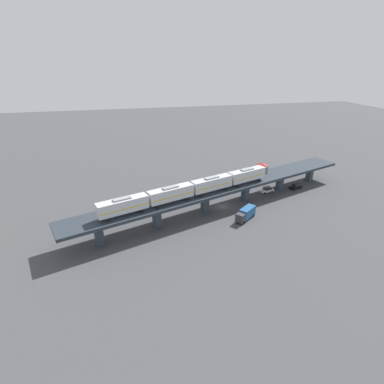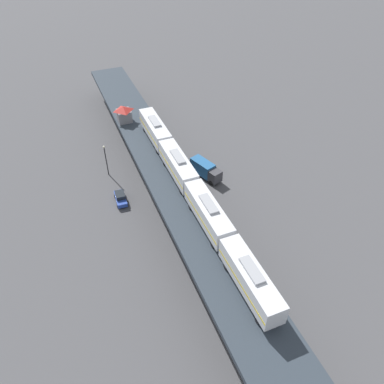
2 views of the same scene
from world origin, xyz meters
The scene contains 9 objects.
ground_plane centered at (0.00, 0.00, 0.00)m, with size 400.00×400.00×0.00m, color #424244.
elevated_viaduct centered at (0.05, -0.15, 5.66)m, with size 37.03×89.94×6.56m.
subway_train centered at (-5.01, 10.62, 9.10)m, with size 18.39×48.13×4.45m.
signal_hut centered at (7.61, -15.27, 8.36)m, with size 4.07×4.07×3.40m.
street_car_white centered at (6.49, -17.37, 0.94)m, with size 2.53×4.64×1.89m.
street_car_blue centered at (7.77, 3.05, 0.94)m, with size 2.87×4.72×1.89m.
street_car_black centered at (6.89, -28.14, 0.94)m, with size 3.00×4.73×1.89m.
delivery_truck centered at (-8.64, -3.51, 1.76)m, with size 6.18×7.08×3.20m.
street_lamp centered at (10.92, -5.34, 4.11)m, with size 0.44×0.44×6.94m.
Camera 1 is at (-74.78, 27.49, 40.13)m, focal length 28.00 mm.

